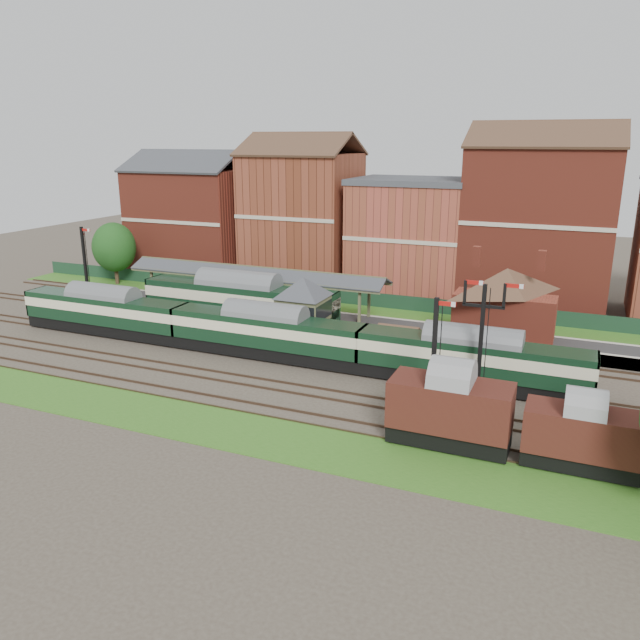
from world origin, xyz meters
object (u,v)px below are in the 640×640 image
at_px(signal_box, 303,311).
at_px(semaphore_bracket, 482,336).
at_px(dmu_train, 266,332).
at_px(goods_van_a, 450,408).
at_px(platform_railcar, 239,301).

relative_size(signal_box, semaphore_bracket, 0.73).
bearing_deg(dmu_train, goods_van_a, -28.98).
relative_size(semaphore_bracket, goods_van_a, 1.23).
distance_m(semaphore_bracket, platform_railcar, 24.69).
xyz_separation_m(signal_box, dmu_train, (-1.76, -3.25, -1.03)).
bearing_deg(signal_box, goods_van_a, -40.22).
bearing_deg(platform_railcar, dmu_train, -46.84).
distance_m(signal_box, semaphore_bracket, 16.16).
bearing_deg(semaphore_bracket, signal_box, 159.08).
height_order(semaphore_bracket, goods_van_a, semaphore_bracket).
relative_size(dmu_train, platform_railcar, 2.56).
height_order(signal_box, semaphore_bracket, semaphore_bracket).
bearing_deg(dmu_train, platform_railcar, 133.16).
distance_m(dmu_train, platform_railcar, 8.92).
distance_m(semaphore_bracket, goods_van_a, 6.93).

